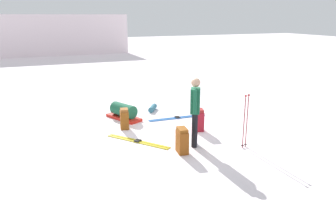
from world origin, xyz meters
TOP-DOWN VIEW (x-y plane):
  - ground_plane at (0.00, 0.00)m, footprint 80.00×80.00m
  - distant_snow_ridge at (-1.66, 22.46)m, footprint 12.75×5.10m
  - skier_standing at (0.35, -0.86)m, footprint 0.36×0.51m
  - ski_pair_near at (0.89, 1.36)m, footprint 1.87×0.25m
  - ski_pair_far at (-0.88, -0.08)m, footprint 1.25×1.59m
  - backpack_large_dark at (-0.12, -1.14)m, footprint 0.28×0.40m
  - backpack_bright at (0.96, 0.08)m, footprint 0.33×0.36m
  - backpack_small_spare at (-0.90, 1.04)m, footprint 0.28×0.34m
  - ski_poles_planted_near at (1.41, -1.44)m, footprint 0.18×0.10m
  - gear_sled at (-0.68, 1.93)m, footprint 0.92×1.31m
  - sleeping_mat_rolled at (0.47, 2.45)m, footprint 0.45×0.56m

SIDE VIEW (x-z plane):
  - ground_plane at x=0.00m, z-range 0.00..0.00m
  - ski_pair_near at x=0.89m, z-range -0.01..0.04m
  - ski_pair_far at x=-0.88m, z-range -0.01..0.04m
  - sleeping_mat_rolled at x=0.47m, z-range 0.00..0.18m
  - gear_sled at x=-0.68m, z-range -0.02..0.47m
  - backpack_small_spare at x=-0.90m, z-range -0.01..0.58m
  - backpack_large_dark at x=-0.12m, z-range -0.01..0.60m
  - backpack_bright at x=0.96m, z-range -0.01..0.61m
  - ski_poles_planted_near at x=1.41m, z-range 0.07..1.40m
  - skier_standing at x=0.35m, z-range 0.10..1.80m
  - distant_snow_ridge at x=-1.66m, z-range 0.00..3.17m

